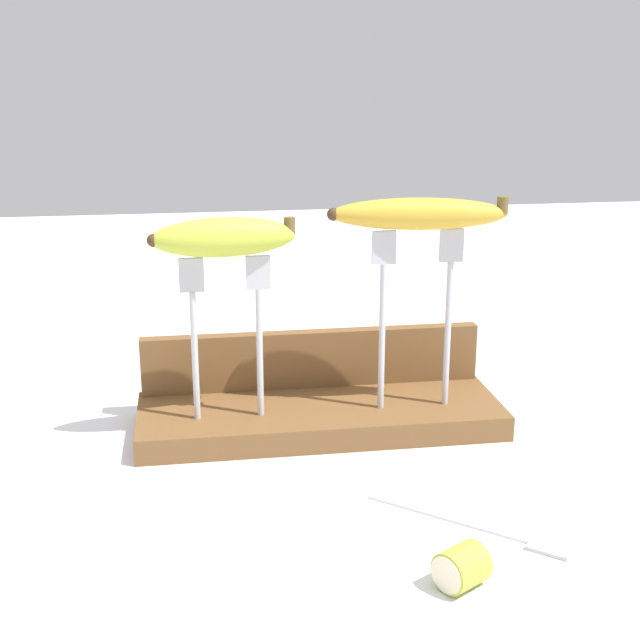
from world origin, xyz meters
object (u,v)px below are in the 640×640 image
object	(u,v)px
fork_stand_left	(226,323)
banana_chunk_far	(392,351)
fork_stand_right	(416,304)
fork_fallen_near	(492,529)
banana_chunk_near	(461,568)
banana_raised_left	(224,237)
banana_raised_right	(419,214)

from	to	relation	value
fork_stand_left	banana_chunk_far	xyz separation A→B (m)	(0.23, 0.21, -0.11)
fork_stand_right	fork_fallen_near	distance (m)	0.27
fork_stand_left	banana_chunk_near	world-z (taller)	fork_stand_left
fork_stand_left	banana_raised_left	distance (m)	0.09
fork_fallen_near	banana_raised_left	bearing A→B (deg)	133.38
fork_stand_left	fork_stand_right	world-z (taller)	fork_stand_right
banana_raised_left	fork_fallen_near	distance (m)	0.39
fork_stand_left	banana_raised_left	world-z (taller)	banana_raised_left
fork_stand_left	banana_raised_right	world-z (taller)	banana_raised_right
banana_raised_left	banana_chunk_far	bearing A→B (deg)	42.60
fork_fallen_near	fork_stand_right	bearing A→B (deg)	93.20
fork_stand_left	fork_fallen_near	bearing A→B (deg)	-46.63
fork_stand_right	banana_chunk_far	world-z (taller)	fork_stand_right
banana_raised_right	banana_chunk_near	world-z (taller)	banana_raised_right
fork_stand_right	banana_raised_left	size ratio (longest dim) A/B	1.30
fork_stand_right	banana_chunk_near	size ratio (longest dim) A/B	4.16
banana_raised_right	fork_fallen_near	world-z (taller)	banana_raised_right
banana_chunk_near	banana_chunk_far	distance (m)	0.53
banana_chunk_near	banana_raised_right	bearing A→B (deg)	82.47
banana_raised_left	banana_raised_right	size ratio (longest dim) A/B	0.80
banana_raised_left	banana_chunk_far	distance (m)	0.38
banana_raised_left	fork_fallen_near	size ratio (longest dim) A/B	0.98
fork_stand_right	banana_raised_right	world-z (taller)	banana_raised_right
banana_raised_right	banana_chunk_far	size ratio (longest dim) A/B	3.15
banana_raised_right	banana_chunk_near	xyz separation A→B (m)	(-0.04, -0.31, -0.23)
fork_fallen_near	banana_chunk_near	xyz separation A→B (m)	(-0.05, -0.08, 0.01)
fork_stand_right	banana_raised_right	size ratio (longest dim) A/B	1.04
fork_stand_right	banana_raised_left	bearing A→B (deg)	-180.00
fork_stand_right	banana_chunk_far	size ratio (longest dim) A/B	3.28
banana_raised_left	banana_chunk_near	xyz separation A→B (m)	(0.17, -0.31, -0.21)
banana_raised_left	banana_raised_right	xyz separation A→B (m)	(0.21, 0.00, 0.02)
fork_stand_left	banana_chunk_near	bearing A→B (deg)	-61.73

